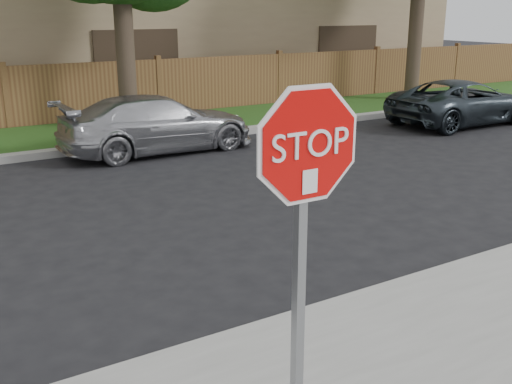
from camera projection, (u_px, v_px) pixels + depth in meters
ground at (235, 337)px, 5.57m from camera, size 90.00×90.00×0.00m
far_curb at (39, 155)px, 12.20m from camera, size 70.00×0.30×0.15m
grass_strip at (23, 141)px, 13.56m from camera, size 70.00×3.00×0.12m
fence at (7, 99)px, 14.65m from camera, size 70.00×0.12×1.60m
stop_sign at (305, 196)px, 3.66m from camera, size 1.01×0.13×2.55m
sedan_right at (158, 124)px, 12.63m from camera, size 4.17×1.75×1.20m
sedan_far_right at (463, 102)px, 15.69m from camera, size 4.19×1.93×1.16m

